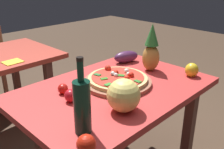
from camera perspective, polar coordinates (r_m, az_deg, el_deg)
display_table at (r=1.61m, az=0.48°, el=-5.84°), size 1.20×0.80×0.73m
pizza_board at (r=1.60m, az=1.27°, el=-1.72°), size 0.43×0.43×0.02m
pizza at (r=1.59m, az=1.35°, el=-0.80°), size 0.38×0.38×0.06m
wine_bottle at (r=1.10m, az=-6.72°, el=-6.95°), size 0.08×0.08×0.35m
pineapple_left at (r=1.80m, az=8.82°, el=5.45°), size 0.12×0.12×0.34m
melon at (r=1.28m, az=2.63°, el=-4.71°), size 0.17×0.17×0.17m
bell_pepper at (r=1.79m, az=17.49°, el=0.97°), size 0.09×0.09×0.10m
eggplant at (r=1.98m, az=3.20°, el=4.00°), size 0.22×0.15×0.09m
tomato_near_board at (r=1.40m, az=-9.24°, el=-4.69°), size 0.07×0.07×0.07m
tomato_by_bottle at (r=1.03m, az=-5.81°, el=-15.30°), size 0.08×0.08×0.08m
tomato_beside_pepper at (r=1.50m, az=-10.98°, el=-3.16°), size 0.06×0.06×0.06m
napkin_folded at (r=2.13m, az=-21.44°, el=2.65°), size 0.14×0.12×0.01m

